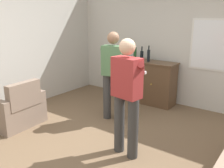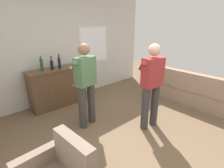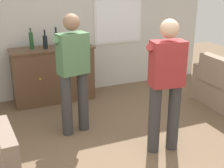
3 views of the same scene
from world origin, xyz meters
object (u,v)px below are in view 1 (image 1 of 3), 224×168
(armchair, at_px, (18,110))
(bottle_wine_green, at_px, (149,55))
(sideboard_cabinet, at_px, (145,81))
(person_standing_left, at_px, (113,72))
(bottle_spirits_clear, at_px, (142,55))
(person_standing_right, at_px, (127,93))
(bottle_liquor_amber, at_px, (135,53))

(armchair, relative_size, bottle_wine_green, 2.62)
(sideboard_cabinet, height_order, person_standing_left, person_standing_left)
(sideboard_cabinet, height_order, bottle_spirits_clear, bottle_spirits_clear)
(bottle_wine_green, xyz_separation_m, person_standing_right, (0.82, -2.11, -0.17))
(armchair, height_order, bottle_wine_green, bottle_wine_green)
(armchair, height_order, sideboard_cabinet, sideboard_cabinet)
(bottle_wine_green, bearing_deg, person_standing_right, -68.76)
(bottle_liquor_amber, bearing_deg, sideboard_cabinet, -7.57)
(bottle_liquor_amber, bearing_deg, person_standing_right, -60.94)
(sideboard_cabinet, bearing_deg, bottle_wine_green, -27.99)
(sideboard_cabinet, relative_size, person_standing_left, 0.84)
(armchair, xyz_separation_m, sideboard_cabinet, (1.23, 2.52, 0.19))
(sideboard_cabinet, distance_m, person_standing_left, 1.33)
(person_standing_right, bearing_deg, armchair, -170.24)
(armchair, height_order, person_standing_right, person_standing_right)
(person_standing_left, bearing_deg, bottle_wine_green, 86.53)
(person_standing_left, bearing_deg, person_standing_right, -45.28)
(person_standing_left, xyz_separation_m, person_standing_right, (0.89, -0.90, 0.00))
(armchair, distance_m, bottle_wine_green, 2.92)
(person_standing_left, height_order, person_standing_right, same)
(sideboard_cabinet, xyz_separation_m, bottle_wine_green, (0.08, -0.04, 0.62))
(bottle_liquor_amber, height_order, person_standing_left, person_standing_left)
(bottle_liquor_amber, relative_size, person_standing_left, 0.21)
(bottle_spirits_clear, bearing_deg, bottle_liquor_amber, 163.98)
(bottle_spirits_clear, relative_size, person_standing_left, 0.19)
(sideboard_cabinet, distance_m, bottle_wine_green, 0.63)
(bottle_wine_green, distance_m, person_standing_left, 1.22)
(sideboard_cabinet, xyz_separation_m, person_standing_left, (0.01, -1.25, 0.45))
(armchair, xyz_separation_m, person_standing_right, (2.13, 0.37, 0.65))
(sideboard_cabinet, xyz_separation_m, bottle_liquor_amber, (-0.32, 0.04, 0.62))
(sideboard_cabinet, height_order, person_standing_right, person_standing_right)
(bottle_liquor_amber, bearing_deg, bottle_spirits_clear, -16.02)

